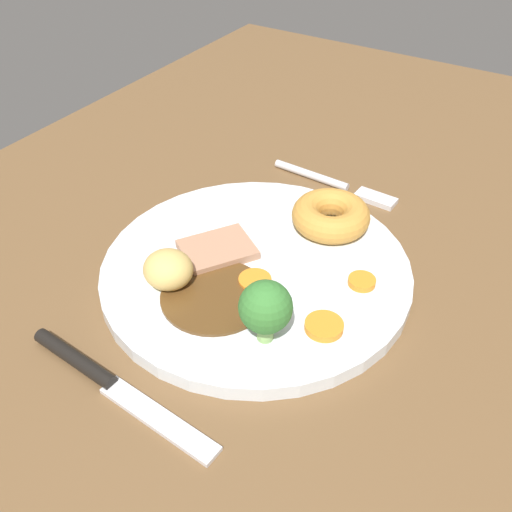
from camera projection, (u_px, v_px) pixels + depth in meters
The scene contains 12 objects.
dining_table at pixel (283, 286), 55.67cm from camera, with size 120.00×84.00×3.60cm, color brown.
dinner_plate at pixel (256, 270), 53.61cm from camera, with size 28.48×28.48×1.40cm, color white.
gravy_pool at pixel (215, 296), 49.68cm from camera, with size 9.40×9.40×0.30cm, color #563819.
meat_slice_main at pixel (217, 249), 54.24cm from camera, with size 6.56×5.10×0.80cm, color tan.
yorkshire_pudding at pixel (331, 215), 56.85cm from camera, with size 7.74×7.74×2.73cm, color #C68938.
roast_potato_left at pixel (168, 269), 49.98cm from camera, with size 4.17×4.40×3.42cm, color #D8B260.
carrot_coin_front at pixel (324, 326), 46.67cm from camera, with size 3.18×3.18×0.62cm, color orange.
carrot_coin_back at pixel (255, 281), 51.02cm from camera, with size 2.93×2.93×0.53cm, color orange.
carrot_coin_side at pixel (362, 281), 50.90cm from camera, with size 2.45×2.45×0.59cm, color orange.
broccoli_floret at pixel (266, 308), 44.00cm from camera, with size 4.23×4.23×5.55cm.
fork at pixel (337, 184), 65.71cm from camera, with size 2.23×15.30×0.90cm.
knife at pixel (104, 379), 44.07cm from camera, with size 2.83×18.56×1.20cm.
Camera 1 is at (36.50, 19.58, 39.20)cm, focal length 40.59 mm.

